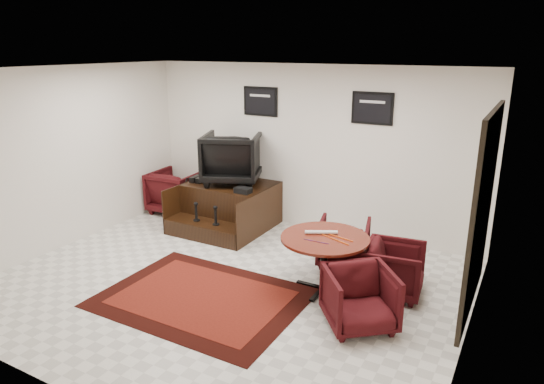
{
  "coord_description": "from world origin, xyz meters",
  "views": [
    {
      "loc": [
        3.38,
        -4.86,
        3.08
      ],
      "look_at": [
        0.2,
        0.9,
        1.08
      ],
      "focal_mm": 32.0,
      "sensor_mm": 36.0,
      "label": 1
    }
  ],
  "objects_px": {
    "shine_podium": "(228,207)",
    "shine_chair": "(232,156)",
    "armchair_side": "(176,189)",
    "table_chair_corner": "(360,296)",
    "meeting_table": "(325,243)",
    "table_chair_window": "(394,267)",
    "table_chair_back": "(344,240)"
  },
  "relations": [
    {
      "from": "shine_chair",
      "to": "meeting_table",
      "type": "distance_m",
      "value": 2.9
    },
    {
      "from": "meeting_table",
      "to": "armchair_side",
      "type": "bearing_deg",
      "value": 157.61
    },
    {
      "from": "table_chair_window",
      "to": "table_chair_corner",
      "type": "distance_m",
      "value": 0.96
    },
    {
      "from": "armchair_side",
      "to": "table_chair_back",
      "type": "xyz_separation_m",
      "value": [
        3.65,
        -0.65,
        -0.08
      ]
    },
    {
      "from": "meeting_table",
      "to": "table_chair_back",
      "type": "height_order",
      "value": "meeting_table"
    },
    {
      "from": "table_chair_back",
      "to": "table_chair_window",
      "type": "xyz_separation_m",
      "value": [
        0.89,
        -0.53,
        0.0
      ]
    },
    {
      "from": "shine_chair",
      "to": "table_chair_corner",
      "type": "xyz_separation_m",
      "value": [
        3.09,
        -2.11,
        -0.87
      ]
    },
    {
      "from": "armchair_side",
      "to": "table_chair_corner",
      "type": "relative_size",
      "value": 1.17
    },
    {
      "from": "table_chair_back",
      "to": "table_chair_corner",
      "type": "bearing_deg",
      "value": 102.49
    },
    {
      "from": "shine_podium",
      "to": "meeting_table",
      "type": "height_order",
      "value": "shine_podium"
    },
    {
      "from": "shine_podium",
      "to": "shine_chair",
      "type": "bearing_deg",
      "value": 90.0
    },
    {
      "from": "armchair_side",
      "to": "table_chair_window",
      "type": "distance_m",
      "value": 4.69
    },
    {
      "from": "table_chair_corner",
      "to": "shine_podium",
      "type": "bearing_deg",
      "value": 108.69
    },
    {
      "from": "meeting_table",
      "to": "table_chair_back",
      "type": "relative_size",
      "value": 1.55
    },
    {
      "from": "table_chair_window",
      "to": "meeting_table",
      "type": "bearing_deg",
      "value": 105.81
    },
    {
      "from": "armchair_side",
      "to": "table_chair_corner",
      "type": "height_order",
      "value": "armchair_side"
    },
    {
      "from": "shine_chair",
      "to": "table_chair_window",
      "type": "height_order",
      "value": "shine_chair"
    },
    {
      "from": "shine_podium",
      "to": "table_chair_corner",
      "type": "relative_size",
      "value": 2.01
    },
    {
      "from": "armchair_side",
      "to": "meeting_table",
      "type": "height_order",
      "value": "armchair_side"
    },
    {
      "from": "shine_podium",
      "to": "meeting_table",
      "type": "bearing_deg",
      "value": -29.54
    },
    {
      "from": "shine_podium",
      "to": "table_chair_corner",
      "type": "xyz_separation_m",
      "value": [
        3.09,
        -1.96,
        0.03
      ]
    },
    {
      "from": "armchair_side",
      "to": "meeting_table",
      "type": "bearing_deg",
      "value": 153.93
    },
    {
      "from": "table_chair_back",
      "to": "table_chair_window",
      "type": "relative_size",
      "value": 1.0
    },
    {
      "from": "shine_podium",
      "to": "table_chair_corner",
      "type": "distance_m",
      "value": 3.66
    },
    {
      "from": "table_chair_window",
      "to": "table_chair_corner",
      "type": "height_order",
      "value": "table_chair_corner"
    },
    {
      "from": "shine_podium",
      "to": "shine_chair",
      "type": "height_order",
      "value": "shine_chair"
    },
    {
      "from": "shine_chair",
      "to": "table_chair_back",
      "type": "distance_m",
      "value": 2.58
    },
    {
      "from": "meeting_table",
      "to": "shine_podium",
      "type": "bearing_deg",
      "value": 150.46
    },
    {
      "from": "shine_podium",
      "to": "table_chair_back",
      "type": "xyz_separation_m",
      "value": [
        2.34,
        -0.48,
        0.02
      ]
    },
    {
      "from": "shine_podium",
      "to": "armchair_side",
      "type": "xyz_separation_m",
      "value": [
        -1.32,
        0.17,
        0.09
      ]
    },
    {
      "from": "armchair_side",
      "to": "shine_podium",
      "type": "bearing_deg",
      "value": 168.92
    },
    {
      "from": "table_chair_back",
      "to": "shine_chair",
      "type": "bearing_deg",
      "value": -29.63
    }
  ]
}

